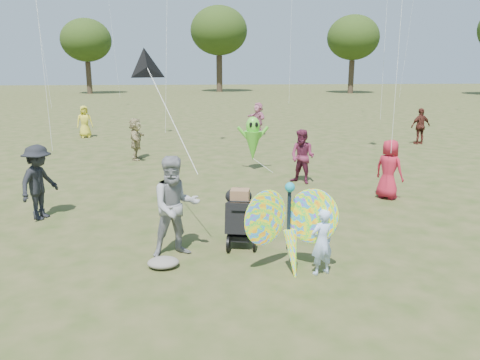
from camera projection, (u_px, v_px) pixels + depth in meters
name	position (u px, v px, depth m)	size (l,w,h in m)	color
ground	(259.00, 262.00, 8.07)	(160.00, 160.00, 0.00)	#51592B
child_girl	(322.00, 242.00, 7.49)	(0.40, 0.26, 1.10)	#B2CBFC
adult_man	(176.00, 207.00, 8.17)	(0.88, 0.68, 1.80)	gray
grey_bag	(163.00, 263.00, 7.84)	(0.53, 0.43, 0.17)	slate
crowd_a	(389.00, 169.00, 11.80)	(0.74, 0.48, 1.51)	#AA1B2F
crowd_b	(39.00, 182.00, 10.19)	(1.07, 0.61, 1.65)	black
crowd_d	(136.00, 139.00, 16.76)	(1.39, 0.44, 1.50)	tan
crowd_e	(302.00, 157.00, 13.33)	(0.76, 0.59, 1.55)	maroon
crowd_g	(85.00, 122.00, 21.98)	(0.73, 0.48, 1.49)	gold
crowd_h	(420.00, 126.00, 20.09)	(0.91, 0.38, 1.55)	#4E211A
crowd_j	(258.00, 118.00, 23.11)	(1.45, 0.46, 1.56)	#BE6C8B
jogging_stroller	(240.00, 213.00, 8.77)	(0.62, 1.10, 1.09)	black
butterfly_kite	(290.00, 229.00, 7.50)	(1.74, 0.75, 1.71)	#EC2558
delta_kite_rig	(147.00, 68.00, 9.46)	(1.43, 2.20, 2.23)	black
alien_kite	(253.00, 141.00, 14.94)	(1.12, 0.69, 1.74)	#54C62E
tree_line	(239.00, 32.00, 50.29)	(91.78, 33.60, 10.79)	#3A2D21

